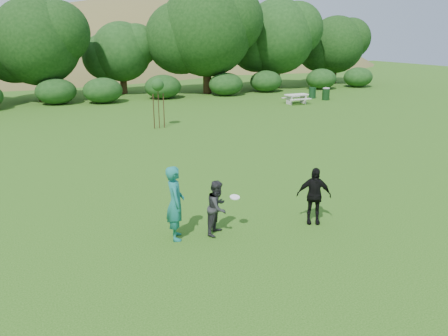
% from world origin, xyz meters
% --- Properties ---
extents(ground, '(120.00, 120.00, 0.00)m').
position_xyz_m(ground, '(0.00, 0.00, 0.00)').
color(ground, '#19470C').
rests_on(ground, ground).
extents(player_teal, '(0.64, 0.83, 2.03)m').
position_xyz_m(player_teal, '(-2.37, 0.97, 1.01)').
color(player_teal, '#186C66').
rests_on(player_teal, ground).
extents(player_grey, '(0.94, 0.93, 1.53)m').
position_xyz_m(player_grey, '(-1.23, 0.77, 0.76)').
color(player_grey, '#28282B').
rests_on(player_grey, ground).
extents(player_black, '(1.06, 0.84, 1.68)m').
position_xyz_m(player_black, '(1.56, 0.24, 0.84)').
color(player_black, black).
rests_on(player_black, ground).
extents(trash_can_near, '(0.60, 0.60, 0.90)m').
position_xyz_m(trash_can_near, '(16.84, 21.29, 0.45)').
color(trash_can_near, '#153C1E').
rests_on(trash_can_near, ground).
extents(frisbee, '(0.27, 0.27, 0.07)m').
position_xyz_m(frisbee, '(-0.79, 0.62, 1.04)').
color(frisbee, white).
rests_on(frisbee, ground).
extents(sapling, '(0.70, 0.70, 2.85)m').
position_xyz_m(sapling, '(1.43, 14.93, 2.42)').
color(sapling, '#352315').
rests_on(sapling, ground).
extents(picnic_table, '(1.80, 1.48, 0.76)m').
position_xyz_m(picnic_table, '(13.81, 19.20, 0.52)').
color(picnic_table, silver).
rests_on(picnic_table, ground).
extents(trash_can_lidded, '(0.60, 0.60, 1.05)m').
position_xyz_m(trash_can_lidded, '(17.21, 19.93, 0.54)').
color(trash_can_lidded, '#133416').
rests_on(trash_can_lidded, ground).
extents(hillside, '(150.00, 72.00, 52.00)m').
position_xyz_m(hillside, '(-0.56, 68.45, -11.97)').
color(hillside, olive).
rests_on(hillside, ground).
extents(tree_row, '(53.92, 10.38, 9.62)m').
position_xyz_m(tree_row, '(3.23, 28.68, 4.87)').
color(tree_row, '#3A2616').
rests_on(tree_row, ground).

